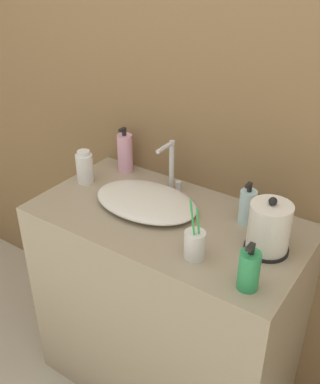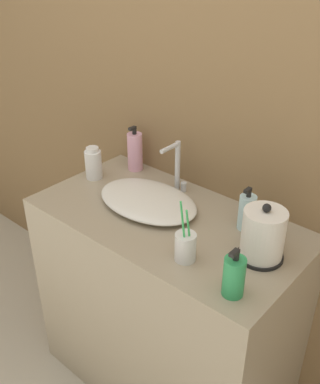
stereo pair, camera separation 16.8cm
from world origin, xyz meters
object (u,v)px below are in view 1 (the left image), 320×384
(faucet, at_px, (171,164))
(hand_cream_bottle, at_px, (249,270))
(shampoo_bottle, at_px, (125,153))
(mouthwash_bottle, at_px, (85,167))
(electric_kettle, at_px, (269,229))
(lotion_bottle, at_px, (247,207))
(toothbrush_cup, at_px, (195,244))

(faucet, bearing_deg, hand_cream_bottle, -35.96)
(shampoo_bottle, xyz_separation_m, mouthwash_bottle, (-0.08, -0.18, -0.02))
(shampoo_bottle, bearing_deg, hand_cream_bottle, -27.30)
(shampoo_bottle, bearing_deg, faucet, -5.59)
(faucet, height_order, shampoo_bottle, faucet)
(mouthwash_bottle, bearing_deg, faucet, 24.07)
(electric_kettle, distance_m, hand_cream_bottle, 0.21)
(shampoo_bottle, relative_size, mouthwash_bottle, 1.44)
(electric_kettle, bearing_deg, lotion_bottle, 138.03)
(faucet, distance_m, mouthwash_bottle, 0.38)
(hand_cream_bottle, bearing_deg, toothbrush_cup, 169.99)
(hand_cream_bottle, bearing_deg, lotion_bottle, 115.44)
(toothbrush_cup, relative_size, mouthwash_bottle, 1.54)
(hand_cream_bottle, bearing_deg, shampoo_bottle, 152.70)
(electric_kettle, height_order, lotion_bottle, electric_kettle)
(electric_kettle, height_order, toothbrush_cup, toothbrush_cup)
(faucet, xyz_separation_m, hand_cream_bottle, (0.53, -0.38, -0.05))
(faucet, distance_m, electric_kettle, 0.53)
(lotion_bottle, height_order, mouthwash_bottle, lotion_bottle)
(faucet, height_order, hand_cream_bottle, faucet)
(lotion_bottle, bearing_deg, mouthwash_bottle, -172.24)
(electric_kettle, bearing_deg, faucet, 161.01)
(electric_kettle, relative_size, toothbrush_cup, 0.93)
(faucet, height_order, toothbrush_cup, toothbrush_cup)
(toothbrush_cup, relative_size, shampoo_bottle, 1.07)
(toothbrush_cup, bearing_deg, faucet, 132.59)
(lotion_bottle, bearing_deg, hand_cream_bottle, -64.56)
(lotion_bottle, relative_size, shampoo_bottle, 0.81)
(electric_kettle, bearing_deg, shampoo_bottle, 165.47)
(faucet, distance_m, toothbrush_cup, 0.47)
(shampoo_bottle, distance_m, mouthwash_bottle, 0.20)
(faucet, bearing_deg, mouthwash_bottle, -155.93)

